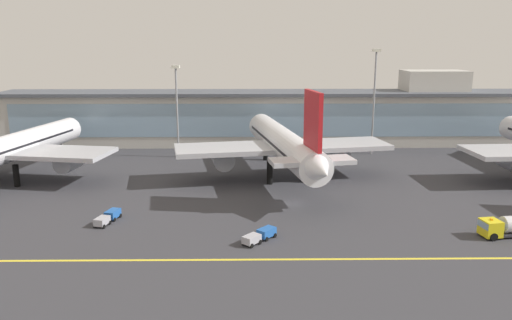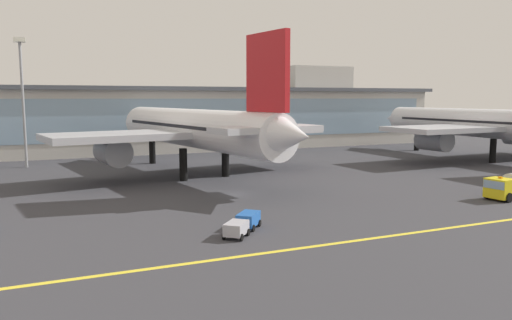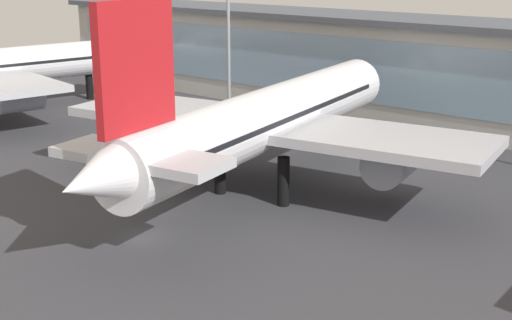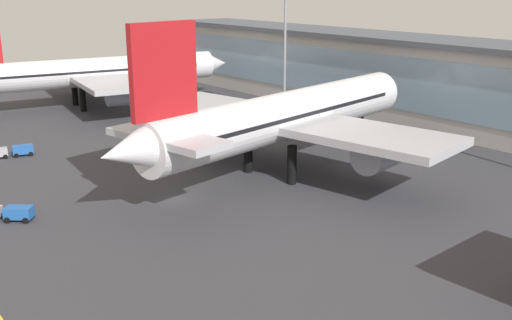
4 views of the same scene
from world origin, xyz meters
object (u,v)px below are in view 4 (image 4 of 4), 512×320
(airliner_near_left, at_px, (95,73))
(service_truck_far, at_px, (5,213))
(airliner_near_right, at_px, (286,117))
(baggage_tug_near, at_px, (12,151))
(apron_light_mast_centre, at_px, (285,34))

(airliner_near_left, distance_m, service_truck_far, 56.60)
(airliner_near_right, xyz_separation_m, service_truck_far, (-5.20, -31.81, -6.12))
(baggage_tug_near, xyz_separation_m, service_truck_far, (22.46, -7.61, 0.00))
(airliner_near_left, relative_size, baggage_tug_near, 9.25)
(baggage_tug_near, bearing_deg, apron_light_mast_centre, 8.54)
(airliner_near_left, relative_size, service_truck_far, 10.29)
(service_truck_far, bearing_deg, airliner_near_right, 32.00)
(airliner_near_right, distance_m, service_truck_far, 32.81)
(airliner_near_left, distance_m, baggage_tug_near, 34.34)
(apron_light_mast_centre, bearing_deg, airliner_near_left, -144.26)
(baggage_tug_near, distance_m, service_truck_far, 23.71)
(airliner_near_right, bearing_deg, apron_light_mast_centre, 39.14)
(airliner_near_left, bearing_deg, apron_light_mast_centre, -44.58)
(airliner_near_left, bearing_deg, service_truck_far, -113.49)
(baggage_tug_near, relative_size, service_truck_far, 1.11)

